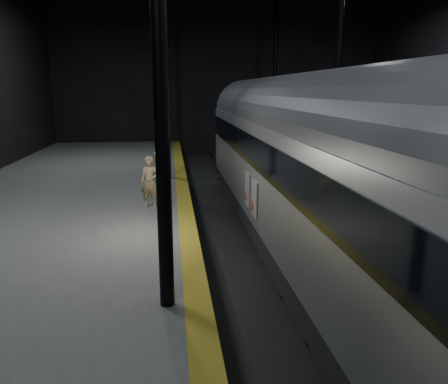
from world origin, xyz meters
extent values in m
plane|color=black|center=(0.00, 0.00, 0.00)|extent=(44.00, 44.00, 0.00)
cube|color=#555653|center=(-7.50, 0.00, 0.50)|extent=(9.00, 43.80, 1.00)
cube|color=olive|center=(-3.25, 0.00, 1.00)|extent=(0.50, 43.80, 0.01)
cube|color=#3F3328|center=(-0.72, 0.00, 0.17)|extent=(0.08, 43.00, 0.14)
cube|color=#3F3328|center=(0.72, 0.00, 0.17)|extent=(0.08, 43.00, 0.14)
cube|color=black|center=(0.00, 0.00, 0.06)|extent=(2.40, 42.00, 0.12)
cylinder|color=black|center=(-3.80, -4.00, 6.00)|extent=(0.26, 0.26, 10.00)
cylinder|color=black|center=(-3.80, 8.00, 6.00)|extent=(0.26, 0.26, 10.00)
cylinder|color=black|center=(3.80, 8.00, 6.00)|extent=(0.26, 0.26, 10.00)
cylinder|color=black|center=(-3.80, 20.00, 6.00)|extent=(0.26, 0.26, 10.00)
cylinder|color=black|center=(3.80, 20.00, 6.00)|extent=(0.26, 0.26, 10.00)
cube|color=#A9ACB1|center=(0.00, 1.07, 2.44)|extent=(2.78, 19.15, 2.87)
cube|color=black|center=(0.00, 1.07, 0.64)|extent=(2.54, 18.77, 0.81)
cube|color=black|center=(0.00, 1.07, 3.11)|extent=(2.83, 18.86, 0.86)
cylinder|color=slate|center=(0.00, 1.07, 3.88)|extent=(2.72, 18.96, 2.72)
cube|color=black|center=(0.00, -5.64, 0.29)|extent=(1.72, 2.11, 0.34)
cube|color=black|center=(0.00, 7.77, 0.29)|extent=(1.72, 2.11, 0.34)
cube|color=silver|center=(-1.42, 0.11, 1.87)|extent=(0.04, 0.72, 1.01)
cube|color=silver|center=(-1.42, 1.26, 1.87)|extent=(0.04, 0.72, 1.01)
cylinder|color=#9F2513|center=(-1.44, 0.28, 1.63)|extent=(0.03, 0.25, 0.25)
cylinder|color=#9F2513|center=(-1.44, 1.43, 1.63)|extent=(0.03, 0.25, 0.25)
imported|color=tan|center=(-4.37, 2.85, 1.84)|extent=(0.70, 0.55, 1.69)
camera|label=1|loc=(-3.66, -11.30, 4.78)|focal=35.00mm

